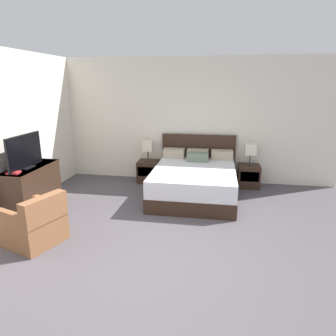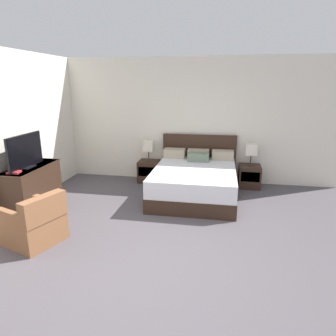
{
  "view_description": "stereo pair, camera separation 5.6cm",
  "coord_description": "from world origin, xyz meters",
  "px_view_note": "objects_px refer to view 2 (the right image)",
  "views": [
    {
      "loc": [
        0.76,
        -3.16,
        2.24
      ],
      "look_at": [
        -0.12,
        2.06,
        0.75
      ],
      "focal_mm": 32.0,
      "sensor_mm": 36.0,
      "label": 1
    },
    {
      "loc": [
        0.81,
        -3.15,
        2.24
      ],
      "look_at": [
        -0.12,
        2.06,
        0.75
      ],
      "focal_mm": 32.0,
      "sensor_mm": 36.0,
      "label": 2
    }
  ],
  "objects_px": {
    "bed": "(195,180)",
    "armchair_by_window": "(35,224)",
    "nightstand_left": "(149,171)",
    "table_lamp_right": "(251,150)",
    "nightstand_right": "(249,176)",
    "book_red_cover": "(14,172)",
    "tv": "(25,152)",
    "table_lamp_left": "(149,146)",
    "dresser": "(33,187)"
  },
  "relations": [
    {
      "from": "table_lamp_left",
      "to": "dresser",
      "type": "bearing_deg",
      "value": -131.67
    },
    {
      "from": "dresser",
      "to": "tv",
      "type": "distance_m",
      "value": 0.69
    },
    {
      "from": "nightstand_left",
      "to": "nightstand_right",
      "type": "xyz_separation_m",
      "value": [
        2.31,
        0.0,
        0.0
      ]
    },
    {
      "from": "table_lamp_right",
      "to": "book_red_cover",
      "type": "relative_size",
      "value": 2.48
    },
    {
      "from": "bed",
      "to": "tv",
      "type": "xyz_separation_m",
      "value": [
        -2.87,
        -1.27,
        0.77
      ]
    },
    {
      "from": "nightstand_right",
      "to": "book_red_cover",
      "type": "distance_m",
      "value": 4.71
    },
    {
      "from": "book_red_cover",
      "to": "nightstand_left",
      "type": "bearing_deg",
      "value": 53.94
    },
    {
      "from": "bed",
      "to": "table_lamp_left",
      "type": "bearing_deg",
      "value": 146.95
    },
    {
      "from": "table_lamp_left",
      "to": "book_red_cover",
      "type": "relative_size",
      "value": 2.48
    },
    {
      "from": "nightstand_left",
      "to": "armchair_by_window",
      "type": "height_order",
      "value": "armchair_by_window"
    },
    {
      "from": "table_lamp_left",
      "to": "table_lamp_right",
      "type": "xyz_separation_m",
      "value": [
        2.31,
        0.0,
        0.0
      ]
    },
    {
      "from": "nightstand_right",
      "to": "armchair_by_window",
      "type": "relative_size",
      "value": 0.57
    },
    {
      "from": "book_red_cover",
      "to": "armchair_by_window",
      "type": "bearing_deg",
      "value": -41.94
    },
    {
      "from": "bed",
      "to": "nightstand_right",
      "type": "height_order",
      "value": "bed"
    },
    {
      "from": "table_lamp_right",
      "to": "armchair_by_window",
      "type": "bearing_deg",
      "value": -136.63
    },
    {
      "from": "table_lamp_right",
      "to": "book_red_cover",
      "type": "bearing_deg",
      "value": -149.57
    },
    {
      "from": "table_lamp_right",
      "to": "tv",
      "type": "bearing_deg",
      "value": -153.39
    },
    {
      "from": "dresser",
      "to": "armchair_by_window",
      "type": "xyz_separation_m",
      "value": [
        0.78,
        -1.13,
        -0.13
      ]
    },
    {
      "from": "nightstand_left",
      "to": "dresser",
      "type": "bearing_deg",
      "value": -131.69
    },
    {
      "from": "bed",
      "to": "table_lamp_left",
      "type": "distance_m",
      "value": 1.47
    },
    {
      "from": "bed",
      "to": "table_lamp_left",
      "type": "relative_size",
      "value": 4.41
    },
    {
      "from": "table_lamp_left",
      "to": "bed",
      "type": "bearing_deg",
      "value": -33.05
    },
    {
      "from": "bed",
      "to": "table_lamp_right",
      "type": "bearing_deg",
      "value": 33.05
    },
    {
      "from": "armchair_by_window",
      "to": "nightstand_left",
      "type": "bearing_deg",
      "value": 72.95
    },
    {
      "from": "book_red_cover",
      "to": "dresser",
      "type": "bearing_deg",
      "value": 89.86
    },
    {
      "from": "table_lamp_left",
      "to": "armchair_by_window",
      "type": "bearing_deg",
      "value": -107.04
    },
    {
      "from": "bed",
      "to": "armchair_by_window",
      "type": "height_order",
      "value": "bed"
    },
    {
      "from": "nightstand_right",
      "to": "tv",
      "type": "xyz_separation_m",
      "value": [
        -4.03,
        -2.02,
        0.85
      ]
    },
    {
      "from": "nightstand_left",
      "to": "table_lamp_right",
      "type": "distance_m",
      "value": 2.39
    },
    {
      "from": "nightstand_left",
      "to": "tv",
      "type": "relative_size",
      "value": 0.55
    },
    {
      "from": "table_lamp_left",
      "to": "nightstand_left",
      "type": "bearing_deg",
      "value": -90.0
    },
    {
      "from": "nightstand_left",
      "to": "book_red_cover",
      "type": "xyz_separation_m",
      "value": [
        -1.72,
        -2.37,
        0.57
      ]
    },
    {
      "from": "bed",
      "to": "nightstand_left",
      "type": "height_order",
      "value": "bed"
    },
    {
      "from": "dresser",
      "to": "nightstand_left",
      "type": "bearing_deg",
      "value": 48.31
    },
    {
      "from": "bed",
      "to": "nightstand_left",
      "type": "distance_m",
      "value": 1.38
    },
    {
      "from": "nightstand_left",
      "to": "book_red_cover",
      "type": "height_order",
      "value": "book_red_cover"
    },
    {
      "from": "nightstand_left",
      "to": "dresser",
      "type": "xyz_separation_m",
      "value": [
        -1.72,
        -1.93,
        0.17
      ]
    },
    {
      "from": "bed",
      "to": "armchair_by_window",
      "type": "distance_m",
      "value": 3.12
    },
    {
      "from": "table_lamp_right",
      "to": "tv",
      "type": "height_order",
      "value": "tv"
    },
    {
      "from": "table_lamp_left",
      "to": "dresser",
      "type": "distance_m",
      "value": 2.63
    },
    {
      "from": "dresser",
      "to": "table_lamp_right",
      "type": "bearing_deg",
      "value": 25.64
    },
    {
      "from": "nightstand_left",
      "to": "nightstand_right",
      "type": "distance_m",
      "value": 2.31
    },
    {
      "from": "bed",
      "to": "armchair_by_window",
      "type": "relative_size",
      "value": 2.4
    },
    {
      "from": "nightstand_left",
      "to": "table_lamp_right",
      "type": "bearing_deg",
      "value": 0.04
    },
    {
      "from": "armchair_by_window",
      "to": "table_lamp_right",
      "type": "bearing_deg",
      "value": 43.37
    },
    {
      "from": "nightstand_right",
      "to": "table_lamp_right",
      "type": "relative_size",
      "value": 1.05
    },
    {
      "from": "table_lamp_left",
      "to": "book_red_cover",
      "type": "bearing_deg",
      "value": -126.04
    },
    {
      "from": "tv",
      "to": "armchair_by_window",
      "type": "xyz_separation_m",
      "value": [
        0.78,
        -1.05,
        -0.81
      ]
    },
    {
      "from": "table_lamp_right",
      "to": "nightstand_left",
      "type": "bearing_deg",
      "value": -179.96
    },
    {
      "from": "table_lamp_left",
      "to": "tv",
      "type": "height_order",
      "value": "tv"
    }
  ]
}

